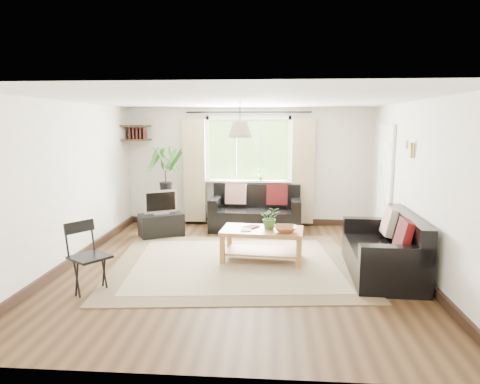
# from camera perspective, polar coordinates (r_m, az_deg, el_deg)

# --- Properties ---
(floor) EXTENTS (5.50, 5.50, 0.00)m
(floor) POSITION_cam_1_polar(r_m,az_deg,el_deg) (6.36, -0.27, -9.97)
(floor) COLOR #321E10
(floor) RESTS_ON ground
(ceiling) EXTENTS (5.50, 5.50, 0.00)m
(ceiling) POSITION_cam_1_polar(r_m,az_deg,el_deg) (6.01, -0.29, 12.19)
(ceiling) COLOR white
(ceiling) RESTS_ON floor
(wall_back) EXTENTS (5.00, 0.02, 2.40)m
(wall_back) POSITION_cam_1_polar(r_m,az_deg,el_deg) (8.79, 1.14, 3.40)
(wall_back) COLOR beige
(wall_back) RESTS_ON floor
(wall_front) EXTENTS (5.00, 0.02, 2.40)m
(wall_front) POSITION_cam_1_polar(r_m,az_deg,el_deg) (3.39, -3.98, -5.96)
(wall_front) COLOR beige
(wall_front) RESTS_ON floor
(wall_left) EXTENTS (0.02, 5.50, 2.40)m
(wall_left) POSITION_cam_1_polar(r_m,az_deg,el_deg) (6.74, -21.97, 0.97)
(wall_left) COLOR beige
(wall_left) RESTS_ON floor
(wall_right) EXTENTS (0.02, 5.50, 2.40)m
(wall_right) POSITION_cam_1_polar(r_m,az_deg,el_deg) (6.38, 22.71, 0.49)
(wall_right) COLOR beige
(wall_right) RESTS_ON floor
(rug) EXTENTS (3.85, 3.40, 0.02)m
(rug) POSITION_cam_1_polar(r_m,az_deg,el_deg) (6.49, -0.67, -9.48)
(rug) COLOR beige
(rug) RESTS_ON floor
(window) EXTENTS (2.50, 0.16, 2.16)m
(window) POSITION_cam_1_polar(r_m,az_deg,el_deg) (8.73, 1.13, 5.66)
(window) COLOR white
(window) RESTS_ON wall_back
(door) EXTENTS (0.06, 0.96, 2.06)m
(door) POSITION_cam_1_polar(r_m,az_deg,el_deg) (8.01, 18.63, 0.91)
(door) COLOR silver
(door) RESTS_ON wall_right
(corner_shelf) EXTENTS (0.50, 0.50, 0.34)m
(corner_shelf) POSITION_cam_1_polar(r_m,az_deg,el_deg) (8.92, -13.67, 7.66)
(corner_shelf) COLOR black
(corner_shelf) RESTS_ON wall_back
(pendant_lamp) EXTENTS (0.36, 0.36, 0.54)m
(pendant_lamp) POSITION_cam_1_polar(r_m,az_deg,el_deg) (6.40, -0.00, 8.87)
(pendant_lamp) COLOR beige
(pendant_lamp) RESTS_ON ceiling
(wall_sconce) EXTENTS (0.12, 0.12, 0.28)m
(wall_sconce) POSITION_cam_1_polar(r_m,az_deg,el_deg) (6.59, 21.60, 5.54)
(wall_sconce) COLOR beige
(wall_sconce) RESTS_ON wall_right
(sofa_back) EXTENTS (1.79, 0.94, 0.83)m
(sofa_back) POSITION_cam_1_polar(r_m,az_deg,el_deg) (8.41, 2.09, -2.29)
(sofa_back) COLOR black
(sofa_back) RESTS_ON floor
(sofa_right) EXTENTS (1.76, 0.93, 0.81)m
(sofa_right) POSITION_cam_1_polar(r_m,az_deg,el_deg) (6.26, 18.41, -6.86)
(sofa_right) COLOR black
(sofa_right) RESTS_ON floor
(coffee_table) EXTENTS (1.28, 0.77, 0.50)m
(coffee_table) POSITION_cam_1_polar(r_m,az_deg,el_deg) (6.56, 2.97, -7.07)
(coffee_table) COLOR #996532
(coffee_table) RESTS_ON floor
(table_plant) EXTENTS (0.33, 0.30, 0.34)m
(table_plant) POSITION_cam_1_polar(r_m,az_deg,el_deg) (6.50, 4.03, -3.41)
(table_plant) COLOR #376729
(table_plant) RESTS_ON coffee_table
(bowl) EXTENTS (0.34, 0.34, 0.08)m
(bowl) POSITION_cam_1_polar(r_m,az_deg,el_deg) (6.35, 6.07, -4.94)
(bowl) COLOR #955333
(bowl) RESTS_ON coffee_table
(book_a) EXTENTS (0.16, 0.21, 0.02)m
(book_a) POSITION_cam_1_polar(r_m,az_deg,el_deg) (6.43, 0.11, -5.02)
(book_a) COLOR white
(book_a) RESTS_ON coffee_table
(book_b) EXTENTS (0.27, 0.28, 0.02)m
(book_b) POSITION_cam_1_polar(r_m,az_deg,el_deg) (6.65, 1.02, -4.51)
(book_b) COLOR brown
(book_b) RESTS_ON coffee_table
(tv_stand) EXTENTS (0.90, 0.77, 0.42)m
(tv_stand) POSITION_cam_1_polar(r_m,az_deg,el_deg) (8.11, -10.45, -4.34)
(tv_stand) COLOR black
(tv_stand) RESTS_ON floor
(tv) EXTENTS (0.62, 0.47, 0.46)m
(tv) POSITION_cam_1_polar(r_m,az_deg,el_deg) (8.02, -10.54, -1.27)
(tv) COLOR #A5A5AA
(tv) RESTS_ON tv_stand
(palm_stand) EXTENTS (0.77, 0.77, 1.62)m
(palm_stand) POSITION_cam_1_polar(r_m,az_deg,el_deg) (8.64, -9.86, 0.57)
(palm_stand) COLOR black
(palm_stand) RESTS_ON floor
(folding_chair) EXTENTS (0.63, 0.63, 0.88)m
(folding_chair) POSITION_cam_1_polar(r_m,az_deg,el_deg) (5.64, -19.38, -8.34)
(folding_chair) COLOR black
(folding_chair) RESTS_ON floor
(sill_plant) EXTENTS (0.14, 0.10, 0.27)m
(sill_plant) POSITION_cam_1_polar(r_m,az_deg,el_deg) (8.68, 2.74, 2.41)
(sill_plant) COLOR #2D6023
(sill_plant) RESTS_ON window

